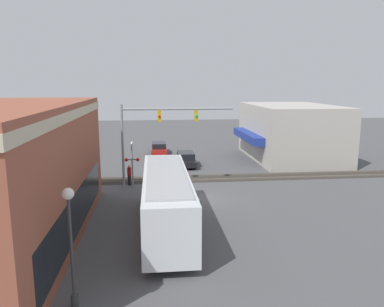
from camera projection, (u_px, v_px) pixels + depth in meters
name	position (u px, v px, depth m)	size (l,w,h in m)	color
ground_plane	(202.00, 199.00, 27.23)	(120.00, 120.00, 0.00)	#4C4C4F
shop_building	(290.00, 132.00, 41.60)	(13.38, 9.71, 5.98)	#B2ADA3
city_bus	(166.00, 198.00, 21.38)	(11.72, 2.59, 3.37)	silver
traffic_signal_gantry	(155.00, 126.00, 29.58)	(0.42, 8.90, 6.72)	gray
crossing_signal	(132.00, 160.00, 29.94)	(1.41, 1.18, 3.81)	gray
streetlamp	(71.00, 237.00, 13.66)	(0.44, 0.44, 4.66)	#38383A
rail_track_near	(193.00, 178.00, 33.09)	(2.60, 60.00, 0.15)	#332D28
parked_car_black	(186.00, 159.00, 38.17)	(4.77, 1.82, 1.45)	black
parked_car_red	(159.00, 148.00, 44.85)	(4.88, 1.82, 1.36)	#B21E19
pedestrian_at_crossing	(129.00, 175.00, 30.87)	(0.34, 0.34, 1.71)	black
pedestrian_near_bus	(198.00, 212.00, 21.68)	(0.34, 0.34, 1.84)	#473828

